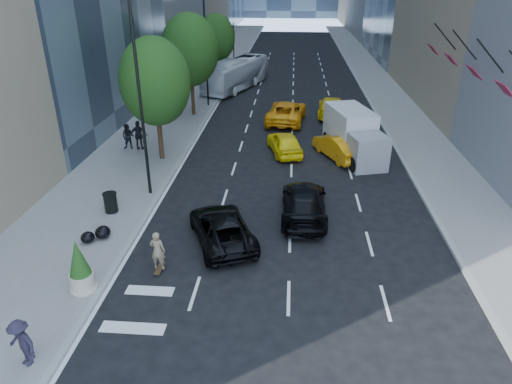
# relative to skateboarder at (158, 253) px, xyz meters

# --- Properties ---
(ground) EXTENTS (160.00, 160.00, 0.00)m
(ground) POSITION_rel_skateboarder_xyz_m (4.18, 2.71, -0.83)
(ground) COLOR black
(ground) RESTS_ON ground
(sidewalk_left) EXTENTS (6.00, 120.00, 0.15)m
(sidewalk_left) POSITION_rel_skateboarder_xyz_m (-4.82, 32.71, -0.76)
(sidewalk_left) COLOR slate
(sidewalk_left) RESTS_ON ground
(sidewalk_right) EXTENTS (4.00, 120.00, 0.15)m
(sidewalk_right) POSITION_rel_skateboarder_xyz_m (14.18, 32.71, -0.76)
(sidewalk_right) COLOR slate
(sidewalk_right) RESTS_ON ground
(lamp_near) EXTENTS (2.13, 0.22, 10.00)m
(lamp_near) POSITION_rel_skateboarder_xyz_m (-2.15, 6.71, 4.98)
(lamp_near) COLOR black
(lamp_near) RESTS_ON sidewalk_left
(lamp_far) EXTENTS (2.13, 0.22, 10.00)m
(lamp_far) POSITION_rel_skateboarder_xyz_m (-2.15, 24.71, 4.98)
(lamp_far) COLOR black
(lamp_far) RESTS_ON sidewalk_left
(tree_near) EXTENTS (4.20, 4.20, 7.46)m
(tree_near) POSITION_rel_skateboarder_xyz_m (-3.02, 11.71, 4.14)
(tree_near) COLOR #322513
(tree_near) RESTS_ON sidewalk_left
(tree_mid) EXTENTS (4.50, 4.50, 7.99)m
(tree_mid) POSITION_rel_skateboarder_xyz_m (-3.02, 21.71, 4.48)
(tree_mid) COLOR #322513
(tree_mid) RESTS_ON sidewalk_left
(tree_far) EXTENTS (3.90, 3.90, 6.92)m
(tree_far) POSITION_rel_skateboarder_xyz_m (-3.02, 34.71, 3.79)
(tree_far) COLOR #322513
(tree_far) RESTS_ON sidewalk_left
(traffic_signal) EXTENTS (2.48, 0.53, 5.20)m
(traffic_signal) POSITION_rel_skateboarder_xyz_m (-2.22, 42.71, 3.40)
(traffic_signal) COLOR black
(traffic_signal) RESTS_ON sidewalk_left
(facade_flags) EXTENTS (1.85, 13.30, 2.05)m
(facade_flags) POSITION_rel_skateboarder_xyz_m (14.82, 12.71, 5.35)
(facade_flags) COLOR black
(facade_flags) RESTS_ON ground
(skateboarder) EXTENTS (0.62, 0.42, 1.67)m
(skateboarder) POSITION_rel_skateboarder_xyz_m (0.00, 0.00, 0.00)
(skateboarder) COLOR #857153
(skateboarder) RESTS_ON ground
(black_sedan_lincoln) EXTENTS (3.91, 5.37, 1.36)m
(black_sedan_lincoln) POSITION_rel_skateboarder_xyz_m (2.18, 2.42, -0.16)
(black_sedan_lincoln) COLOR black
(black_sedan_lincoln) RESTS_ON ground
(black_sedan_mercedes) EXTENTS (2.16, 5.28, 1.53)m
(black_sedan_mercedes) POSITION_rel_skateboarder_xyz_m (5.81, 4.96, -0.07)
(black_sedan_mercedes) COLOR black
(black_sedan_mercedes) RESTS_ON ground
(taxi_a) EXTENTS (2.75, 4.55, 1.45)m
(taxi_a) POSITION_rel_skateboarder_xyz_m (4.68, 13.62, -0.11)
(taxi_a) COLOR yellow
(taxi_a) RESTS_ON ground
(taxi_b) EXTENTS (3.31, 4.75, 1.48)m
(taxi_b) POSITION_rel_skateboarder_xyz_m (8.16, 13.11, -0.09)
(taxi_b) COLOR orange
(taxi_b) RESTS_ON ground
(taxi_c) EXTENTS (3.37, 6.16, 1.64)m
(taxi_c) POSITION_rel_skateboarder_xyz_m (4.68, 20.71, -0.02)
(taxi_c) COLOR #FFA20D
(taxi_c) RESTS_ON ground
(taxi_d) EXTENTS (2.58, 5.43, 1.53)m
(taxi_d) POSITION_rel_skateboarder_xyz_m (8.38, 22.72, -0.07)
(taxi_d) COLOR yellow
(taxi_d) RESTS_ON ground
(city_bus) EXTENTS (5.90, 10.98, 2.99)m
(city_bus) POSITION_rel_skateboarder_xyz_m (-0.62, 31.84, 0.66)
(city_bus) COLOR white
(city_bus) RESTS_ON ground
(box_truck) EXTENTS (3.72, 6.42, 2.90)m
(box_truck) POSITION_rel_skateboarder_xyz_m (9.10, 13.57, 0.64)
(box_truck) COLOR silver
(box_truck) RESTS_ON ground
(pedestrian_a) EXTENTS (0.86, 0.68, 1.70)m
(pedestrian_a) POSITION_rel_skateboarder_xyz_m (-5.65, 13.21, 0.17)
(pedestrian_a) COLOR black
(pedestrian_a) RESTS_ON sidewalk_left
(pedestrian_b) EXTENTS (1.16, 0.50, 1.96)m
(pedestrian_b) POSITION_rel_skateboarder_xyz_m (-4.89, 13.18, 0.29)
(pedestrian_b) COLOR black
(pedestrian_b) RESTS_ON sidewalk_left
(pedestrian_c) EXTENTS (1.20, 0.98, 1.62)m
(pedestrian_c) POSITION_rel_skateboarder_xyz_m (-2.62, -5.19, 0.13)
(pedestrian_c) COLOR #261F2F
(pedestrian_c) RESTS_ON sidewalk_left
(trash_can) EXTENTS (0.63, 0.63, 0.95)m
(trash_can) POSITION_rel_skateboarder_xyz_m (-3.61, 4.47, -0.21)
(trash_can) COLOR black
(trash_can) RESTS_ON sidewalk_left
(planter_shrub) EXTENTS (0.87, 0.87, 2.10)m
(planter_shrub) POSITION_rel_skateboarder_xyz_m (-2.42, -1.57, 0.31)
(planter_shrub) COLOR beige
(planter_shrub) RESTS_ON sidewalk_left
(garbage_bags) EXTENTS (1.14, 1.10, 0.57)m
(garbage_bags) POSITION_rel_skateboarder_xyz_m (-3.29, 1.87, -0.42)
(garbage_bags) COLOR black
(garbage_bags) RESTS_ON sidewalk_left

